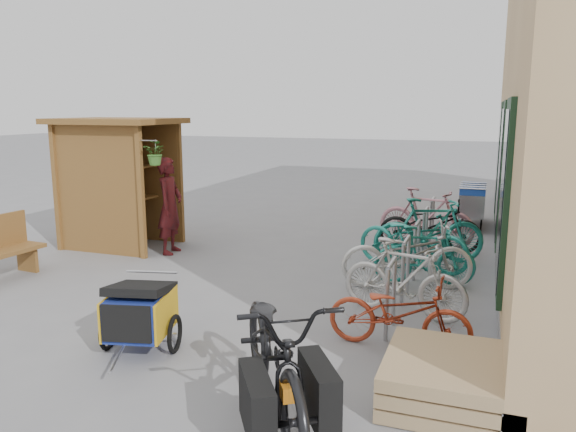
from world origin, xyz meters
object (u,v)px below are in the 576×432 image
(kiosk, at_px, (114,164))
(person_kiosk, at_px, (170,206))
(bike_2, at_px, (407,255))
(bike_5, at_px, (429,231))
(bike_6, at_px, (430,225))
(pallet_stack, at_px, (442,379))
(child_trailer, at_px, (140,311))
(bike_3, at_px, (425,256))
(bike_4, at_px, (413,239))
(bike_7, at_px, (426,217))
(cargo_bike, at_px, (276,354))
(bike_0, at_px, (399,313))
(shopping_carts, at_px, (473,201))
(bike_1, at_px, (404,278))

(kiosk, height_order, person_kiosk, kiosk)
(kiosk, height_order, bike_2, kiosk)
(kiosk, xyz_separation_m, person_kiosk, (1.23, -0.13, -0.69))
(bike_5, bearing_deg, bike_6, -14.78)
(pallet_stack, relative_size, child_trailer, 0.86)
(bike_2, bearing_deg, bike_3, -60.41)
(pallet_stack, height_order, bike_4, bike_4)
(bike_2, relative_size, bike_6, 1.03)
(bike_6, bearing_deg, person_kiosk, 108.40)
(bike_5, xyz_separation_m, bike_7, (-0.18, 1.26, -0.01))
(child_trailer, xyz_separation_m, person_kiosk, (-1.89, 3.73, 0.42))
(cargo_bike, xyz_separation_m, bike_2, (0.54, 3.91, -0.09))
(bike_3, bearing_deg, bike_5, -8.24)
(bike_4, relative_size, bike_7, 1.04)
(kiosk, distance_m, bike_5, 5.82)
(bike_0, bearing_deg, kiosk, 65.60)
(bike_7, bearing_deg, person_kiosk, 127.53)
(bike_0, relative_size, bike_7, 0.85)
(pallet_stack, xyz_separation_m, bike_5, (-0.59, 4.61, 0.35))
(child_trailer, height_order, bike_4, bike_4)
(pallet_stack, bearing_deg, bike_5, 97.35)
(cargo_bike, xyz_separation_m, bike_7, (0.51, 6.64, -0.03))
(pallet_stack, height_order, bike_5, bike_5)
(cargo_bike, bearing_deg, shopping_carts, 49.25)
(kiosk, relative_size, bike_5, 1.34)
(bike_1, relative_size, bike_7, 0.89)
(bike_1, relative_size, bike_2, 0.87)
(bike_1, bearing_deg, bike_0, -161.30)
(child_trailer, xyz_separation_m, bike_0, (2.62, 0.96, -0.03))
(bike_2, relative_size, bike_5, 1.01)
(bike_1, distance_m, bike_6, 3.47)
(bike_2, bearing_deg, pallet_stack, 177.81)
(person_kiosk, xyz_separation_m, bike_5, (4.45, 0.86, -0.31))
(bike_3, xyz_separation_m, bike_7, (-0.25, 2.50, 0.10))
(cargo_bike, relative_size, person_kiosk, 1.34)
(bike_4, bearing_deg, bike_5, -9.27)
(kiosk, height_order, cargo_bike, kiosk)
(bike_3, height_order, bike_7, bike_7)
(shopping_carts, bearing_deg, bike_7, -109.51)
(cargo_bike, bearing_deg, bike_0, 34.23)
(bike_2, bearing_deg, cargo_bike, 156.41)
(kiosk, bearing_deg, person_kiosk, -5.85)
(bike_5, relative_size, bike_7, 1.01)
(child_trailer, relative_size, bike_1, 0.85)
(bike_4, bearing_deg, shopping_carts, 4.70)
(shopping_carts, relative_size, bike_0, 1.17)
(pallet_stack, height_order, person_kiosk, person_kiosk)
(shopping_carts, distance_m, bike_1, 6.10)
(shopping_carts, bearing_deg, bike_5, -99.75)
(person_kiosk, relative_size, bike_0, 1.11)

